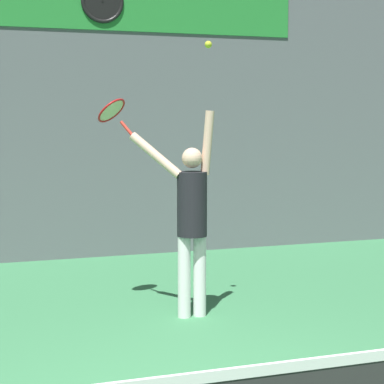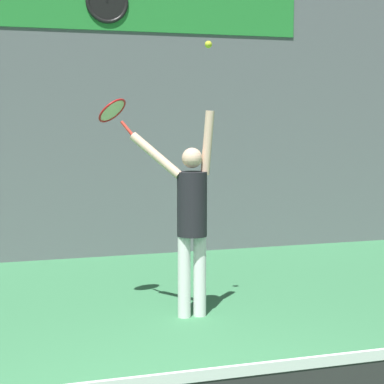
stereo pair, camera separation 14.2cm
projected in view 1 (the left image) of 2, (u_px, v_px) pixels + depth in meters
name	position (u px, v px, depth m)	size (l,w,h in m)	color
back_wall	(77.00, 84.00, 9.86)	(18.00, 0.10, 5.00)	slate
sponsor_banner	(77.00, 0.00, 9.68)	(6.52, 0.02, 0.79)	#288C38
scoreboard_clock	(102.00, 1.00, 9.78)	(0.61, 0.06, 0.61)	black
tennis_player	(191.00, 214.00, 7.00)	(0.82, 0.53, 2.10)	white
tennis_racket	(112.00, 112.00, 7.13)	(0.42, 0.42, 0.39)	red
tennis_ball	(208.00, 45.00, 6.85)	(0.07, 0.07, 0.07)	#CCDB2D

